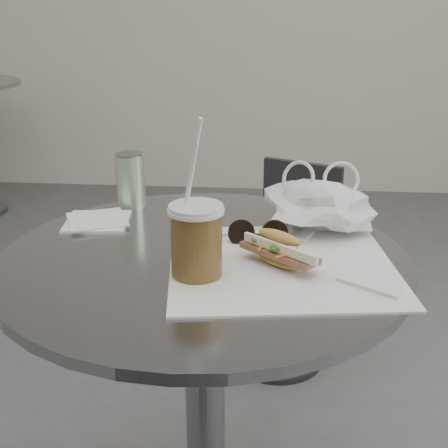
# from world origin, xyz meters

# --- Properties ---
(cafe_table) EXTENTS (0.76, 0.76, 0.74)m
(cafe_table) POSITION_xyz_m (0.00, 0.20, 0.47)
(cafe_table) COLOR slate
(cafe_table) RESTS_ON ground
(chair_far) EXTENTS (0.37, 0.39, 0.66)m
(chair_far) POSITION_xyz_m (0.17, 1.05, 0.30)
(chair_far) COLOR #2F2F31
(chair_far) RESTS_ON ground
(sandwich_paper) EXTENTS (0.44, 0.42, 0.00)m
(sandwich_paper) POSITION_xyz_m (0.14, 0.17, 0.74)
(sandwich_paper) COLOR white
(sandwich_paper) RESTS_ON cafe_table
(banh_mi) EXTENTS (0.19, 0.18, 0.06)m
(banh_mi) POSITION_xyz_m (0.14, 0.16, 0.77)
(banh_mi) COLOR tan
(banh_mi) RESTS_ON sandwich_paper
(iced_coffee) EXTENTS (0.10, 0.10, 0.28)m
(iced_coffee) POSITION_xyz_m (-0.00, 0.11, 0.81)
(iced_coffee) COLOR brown
(iced_coffee) RESTS_ON cafe_table
(sunglasses) EXTENTS (0.12, 0.03, 0.05)m
(sunglasses) POSITION_xyz_m (0.10, 0.26, 0.76)
(sunglasses) COLOR black
(sunglasses) RESTS_ON cafe_table
(plastic_bag) EXTENTS (0.24, 0.21, 0.10)m
(plastic_bag) POSITION_xyz_m (0.22, 0.34, 0.79)
(plastic_bag) COLOR white
(plastic_bag) RESTS_ON cafe_table
(napkin_stack) EXTENTS (0.15, 0.15, 0.01)m
(napkin_stack) POSITION_xyz_m (-0.24, 0.35, 0.74)
(napkin_stack) COLOR white
(napkin_stack) RESTS_ON cafe_table
(drink_can) EXTENTS (0.06, 0.06, 0.12)m
(drink_can) POSITION_xyz_m (-0.19, 0.47, 0.80)
(drink_can) COLOR #5A9A5A
(drink_can) RESTS_ON cafe_table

